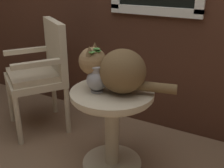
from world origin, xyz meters
name	(u,v)px	position (x,y,z in m)	size (l,w,h in m)	color
ground_plane	(81,168)	(0.00, 0.00, 0.00)	(6.00, 6.00, 0.00)	#7F6047
wicker_side_table	(112,116)	(0.18, 0.15, 0.41)	(0.56, 0.56, 0.60)	beige
wicker_chair	(42,69)	(-0.63, 0.37, 0.55)	(0.65, 0.65, 0.95)	beige
cat	(118,70)	(0.21, 0.16, 0.75)	(0.64, 0.35, 0.31)	brown
pewter_vase_with_ivy	(97,78)	(0.10, 0.09, 0.69)	(0.14, 0.14, 0.29)	#99999E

